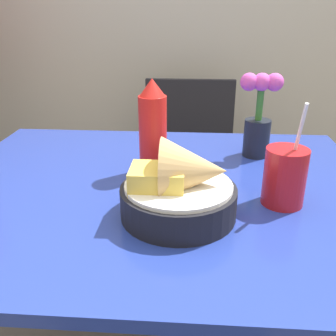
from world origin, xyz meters
TOP-DOWN VIEW (x-y plane):
  - dining_table at (0.00, 0.00)m, footprint 1.01×0.81m
  - chair_far_window at (0.06, 0.82)m, footprint 0.40×0.40m
  - food_basket at (0.06, -0.13)m, footprint 0.22×0.22m
  - ketchup_bottle at (-0.02, 0.07)m, footprint 0.07×0.07m
  - drink_cup at (0.26, -0.07)m, footprint 0.08×0.08m
  - flower_vase at (0.25, 0.21)m, footprint 0.11×0.07m

SIDE VIEW (x-z plane):
  - chair_far_window at x=0.06m, z-range 0.08..0.91m
  - dining_table at x=0.00m, z-range 0.26..1.00m
  - drink_cup at x=0.26m, z-range 0.69..0.91m
  - food_basket at x=0.06m, z-range 0.72..0.88m
  - flower_vase at x=0.25m, z-range 0.74..0.96m
  - ketchup_bottle at x=-0.02m, z-range 0.74..0.97m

